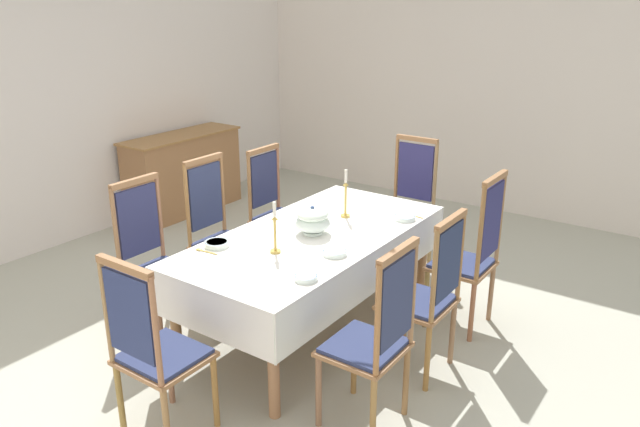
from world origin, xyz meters
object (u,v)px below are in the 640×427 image
object	(u,v)px
spoon_secondary	(408,214)
chair_north_c	(275,208)
chair_north_a	(153,258)
candlestick_east	(346,198)
bowl_near_right	(405,217)
bowl_far_left	(306,277)
bowl_near_left	(217,243)
soup_tureen	(312,220)
chair_south_a	(375,336)
chair_north_b	(218,230)
chair_south_c	(472,252)
chair_head_west	(153,348)
bowl_far_right	(335,252)
chair_head_east	(408,202)
candlestick_west	(275,232)
sideboard	(184,173)
dining_table	(313,244)
chair_south_b	(427,293)
spoon_primary	(202,250)

from	to	relation	value
spoon_secondary	chair_north_c	bearing A→B (deg)	98.94
chair_north_a	candlestick_east	size ratio (longest dim) A/B	3.12
bowl_near_right	bowl_far_left	bearing A→B (deg)	-179.59
candlestick_east	bowl_near_left	world-z (taller)	candlestick_east
chair_north_c	soup_tureen	world-z (taller)	chair_north_c
chair_south_a	chair_north_c	distance (m)	2.30
chair_north_b	candlestick_east	size ratio (longest dim) A/B	3.16
chair_south_c	chair_head_west	world-z (taller)	chair_south_c
chair_north_c	candlestick_east	size ratio (longest dim) A/B	2.99
bowl_near_left	bowl_near_right	xyz separation A→B (m)	(1.20, -0.79, -0.00)
chair_head_west	bowl_far_right	world-z (taller)	chair_head_west
chair_head_east	candlestick_west	distance (m)	1.92
chair_head_east	bowl_far_left	bearing A→B (deg)	100.98
candlestick_west	spoon_secondary	xyz separation A→B (m)	(1.16, -0.37, -0.14)
chair_north_b	spoon_secondary	bearing A→B (deg)	120.64
soup_tureen	candlestick_east	size ratio (longest dim) A/B	0.69
sideboard	chair_south_a	bearing A→B (deg)	61.45
bowl_near_left	bowl_far_left	size ratio (longest dim) A/B	1.18
dining_table	chair_north_b	distance (m)	0.92
chair_north_a	chair_head_east	bearing A→B (deg)	156.97
spoon_secondary	bowl_near_right	bearing A→B (deg)	-160.04
chair_north_c	spoon_secondary	distance (m)	1.31
dining_table	bowl_far_right	xyz separation A→B (m)	(-0.23, -0.34, 0.10)
chair_south_b	spoon_primary	xyz separation A→B (m)	(-0.66, 1.33, 0.20)
candlestick_east	spoon_primary	bearing A→B (deg)	159.48
bowl_far_left	chair_south_a	bearing A→B (deg)	-95.49
chair_head_east	candlestick_west	size ratio (longest dim) A/B	3.36
chair_south_a	spoon_primary	bearing A→B (deg)	89.88
chair_head_east	bowl_far_right	size ratio (longest dim) A/B	7.34
bowl_near_right	bowl_near_left	bearing A→B (deg)	146.63
dining_table	bowl_near_right	size ratio (longest dim) A/B	13.17
dining_table	candlestick_east	distance (m)	0.48
chair_north_b	chair_head_west	distance (m)	1.71
chair_head_west	bowl_far_left	xyz separation A→B (m)	(0.83, -0.41, 0.21)
spoon_primary	sideboard	xyz separation A→B (m)	(2.01, 2.36, -0.32)
chair_north_a	sideboard	xyz separation A→B (m)	(2.01, 1.86, -0.14)
chair_north_c	soup_tureen	xyz separation A→B (m)	(-0.70, -0.92, 0.29)
chair_south_a	chair_north_c	size ratio (longest dim) A/B	1.02
chair_north_c	candlestick_west	distance (m)	1.48
chair_north_a	bowl_near_right	bearing A→B (deg)	134.96
bowl_near_left	bowl_far_left	bearing A→B (deg)	-95.04
spoon_primary	chair_north_b	bearing A→B (deg)	32.51
soup_tureen	spoon_primary	xyz separation A→B (m)	(-0.68, 0.41, -0.10)
chair_head_west	candlestick_west	world-z (taller)	chair_head_west
bowl_far_right	spoon_secondary	distance (m)	0.97
chair_north_a	chair_north_c	bearing A→B (deg)	179.89
chair_north_c	chair_head_west	distance (m)	2.35
chair_north_c	bowl_far_left	world-z (taller)	chair_north_c
chair_north_a	soup_tureen	xyz separation A→B (m)	(0.68, -0.92, 0.28)
chair_south_b	soup_tureen	world-z (taller)	chair_south_b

